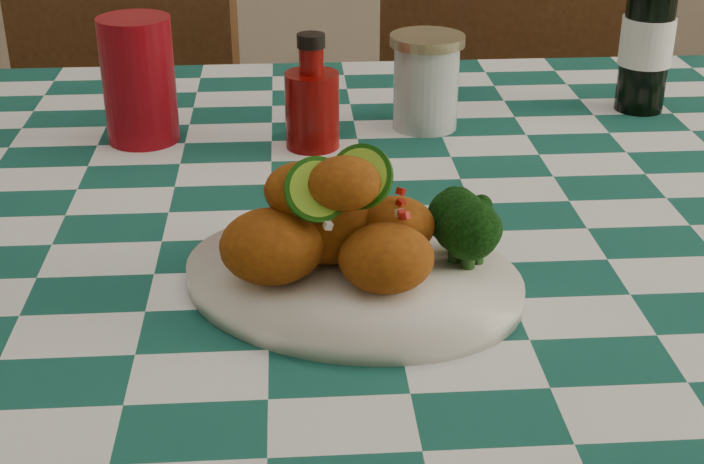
{
  "coord_description": "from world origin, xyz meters",
  "views": [
    {
      "loc": [
        -0.08,
        -0.9,
        1.2
      ],
      "look_at": [
        -0.03,
        -0.17,
        0.84
      ],
      "focal_mm": 50.0,
      "sensor_mm": 36.0,
      "label": 1
    }
  ],
  "objects_px": {
    "red_tumbler": "(139,80)",
    "ketchup_bottle": "(312,92)",
    "mason_jar": "(426,82)",
    "fried_chicken_pile": "(344,216)",
    "beer_bottle": "(649,22)",
    "wooden_chair_left": "(91,210)",
    "wooden_chair_right": "(473,182)",
    "plate": "(352,280)"
  },
  "relations": [
    {
      "from": "red_tumbler",
      "to": "ketchup_bottle",
      "type": "relative_size",
      "value": 1.1
    },
    {
      "from": "ketchup_bottle",
      "to": "mason_jar",
      "type": "distance_m",
      "value": 0.15
    },
    {
      "from": "fried_chicken_pile",
      "to": "ketchup_bottle",
      "type": "relative_size",
      "value": 1.22
    },
    {
      "from": "beer_bottle",
      "to": "wooden_chair_left",
      "type": "xyz_separation_m",
      "value": [
        -0.81,
        0.41,
        -0.42
      ]
    },
    {
      "from": "fried_chicken_pile",
      "to": "wooden_chair_right",
      "type": "height_order",
      "value": "wooden_chair_right"
    },
    {
      "from": "beer_bottle",
      "to": "wooden_chair_left",
      "type": "height_order",
      "value": "beer_bottle"
    },
    {
      "from": "beer_bottle",
      "to": "red_tumbler",
      "type": "bearing_deg",
      "value": -173.68
    },
    {
      "from": "red_tumbler",
      "to": "beer_bottle",
      "type": "relative_size",
      "value": 0.65
    },
    {
      "from": "mason_jar",
      "to": "beer_bottle",
      "type": "distance_m",
      "value": 0.29
    },
    {
      "from": "plate",
      "to": "mason_jar",
      "type": "relative_size",
      "value": 2.56
    },
    {
      "from": "red_tumbler",
      "to": "beer_bottle",
      "type": "distance_m",
      "value": 0.63
    },
    {
      "from": "red_tumbler",
      "to": "mason_jar",
      "type": "relative_size",
      "value": 1.28
    },
    {
      "from": "mason_jar",
      "to": "wooden_chair_left",
      "type": "height_order",
      "value": "wooden_chair_left"
    },
    {
      "from": "beer_bottle",
      "to": "wooden_chair_right",
      "type": "xyz_separation_m",
      "value": [
        -0.12,
        0.44,
        -0.4
      ]
    },
    {
      "from": "red_tumbler",
      "to": "mason_jar",
      "type": "xyz_separation_m",
      "value": [
        0.34,
        0.02,
        -0.02
      ]
    },
    {
      "from": "fried_chicken_pile",
      "to": "beer_bottle",
      "type": "xyz_separation_m",
      "value": [
        0.41,
        0.45,
        0.04
      ]
    },
    {
      "from": "plate",
      "to": "red_tumbler",
      "type": "height_order",
      "value": "red_tumbler"
    },
    {
      "from": "fried_chicken_pile",
      "to": "mason_jar",
      "type": "distance_m",
      "value": 0.42
    },
    {
      "from": "ketchup_bottle",
      "to": "plate",
      "type": "bearing_deg",
      "value": -86.27
    },
    {
      "from": "fried_chicken_pile",
      "to": "red_tumbler",
      "type": "distance_m",
      "value": 0.44
    },
    {
      "from": "plate",
      "to": "red_tumbler",
      "type": "distance_m",
      "value": 0.44
    },
    {
      "from": "plate",
      "to": "fried_chicken_pile",
      "type": "distance_m",
      "value": 0.06
    },
    {
      "from": "ketchup_bottle",
      "to": "red_tumbler",
      "type": "bearing_deg",
      "value": 169.95
    },
    {
      "from": "wooden_chair_left",
      "to": "fried_chicken_pile",
      "type": "bearing_deg",
      "value": -49.99
    },
    {
      "from": "fried_chicken_pile",
      "to": "ketchup_bottle",
      "type": "height_order",
      "value": "ketchup_bottle"
    },
    {
      "from": "wooden_chair_right",
      "to": "wooden_chair_left",
      "type": "bearing_deg",
      "value": -157.03
    },
    {
      "from": "red_tumbler",
      "to": "wooden_chair_right",
      "type": "distance_m",
      "value": 0.8
    },
    {
      "from": "ketchup_bottle",
      "to": "mason_jar",
      "type": "xyz_separation_m",
      "value": [
        0.14,
        0.06,
        -0.01
      ]
    },
    {
      "from": "mason_jar",
      "to": "plate",
      "type": "bearing_deg",
      "value": -106.33
    },
    {
      "from": "fried_chicken_pile",
      "to": "wooden_chair_left",
      "type": "bearing_deg",
      "value": 114.74
    },
    {
      "from": "wooden_chair_left",
      "to": "wooden_chair_right",
      "type": "height_order",
      "value": "wooden_chair_right"
    },
    {
      "from": "red_tumbler",
      "to": "ketchup_bottle",
      "type": "xyz_separation_m",
      "value": [
        0.2,
        -0.04,
        -0.01
      ]
    },
    {
      "from": "plate",
      "to": "wooden_chair_left",
      "type": "bearing_deg",
      "value": 115.12
    },
    {
      "from": "plate",
      "to": "red_tumbler",
      "type": "xyz_separation_m",
      "value": [
        -0.22,
        0.38,
        0.06
      ]
    },
    {
      "from": "red_tumbler",
      "to": "wooden_chair_left",
      "type": "height_order",
      "value": "wooden_chair_left"
    },
    {
      "from": "ketchup_bottle",
      "to": "wooden_chair_right",
      "type": "distance_m",
      "value": 0.72
    },
    {
      "from": "fried_chicken_pile",
      "to": "wooden_chair_right",
      "type": "relative_size",
      "value": 0.16
    },
    {
      "from": "red_tumbler",
      "to": "fried_chicken_pile",
      "type": "bearing_deg",
      "value": -60.41
    },
    {
      "from": "mason_jar",
      "to": "fried_chicken_pile",
      "type": "bearing_deg",
      "value": -107.24
    },
    {
      "from": "red_tumbler",
      "to": "plate",
      "type": "bearing_deg",
      "value": -59.61
    },
    {
      "from": "fried_chicken_pile",
      "to": "wooden_chair_left",
      "type": "distance_m",
      "value": 1.02
    },
    {
      "from": "plate",
      "to": "mason_jar",
      "type": "bearing_deg",
      "value": 73.67
    }
  ]
}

